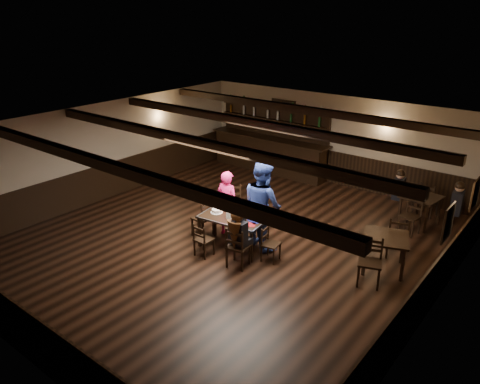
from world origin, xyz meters
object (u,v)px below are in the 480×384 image
Objects in this scene: chair_near_right at (236,245)px; woman_pink at (228,204)px; bar_counter at (270,149)px; dining_table at (232,221)px; cake at (217,211)px; chair_near_left at (202,238)px; man_blue at (263,204)px.

chair_near_right is 1.57m from woman_pink.
chair_near_right is at bearing -61.42° from bar_counter.
dining_table is at bearing 135.19° from woman_pink.
bar_counter is at bearing 118.58° from chair_near_right.
bar_counter reaches higher than chair_near_right.
dining_table is at bearing 0.60° from cake.
chair_near_left is 0.84× the size of chair_near_right.
cake is at bearing 103.63° from chair_near_left.
chair_near_left is 0.38× the size of man_blue.
chair_near_right reaches higher than dining_table.
chair_near_left is 2.79× the size of cake.
woman_pink is at bearing 27.64° from man_blue.
man_blue is (0.95, 0.08, 0.20)m from woman_pink.
chair_near_left is at bearing -173.83° from chair_near_right.
chair_near_left reaches higher than dining_table.
woman_pink is (-0.23, 1.16, 0.35)m from chair_near_left.
chair_near_left is at bearing 98.83° from woman_pink.
bar_counter is at bearing 116.02° from dining_table.
woman_pink reaches higher than chair_near_right.
chair_near_left is 0.48× the size of woman_pink.
chair_near_right is at bearing 121.30° from man_blue.
dining_table is 5.52m from bar_counter.
chair_near_right is 0.22× the size of bar_counter.
chair_near_left is 1.24m from woman_pink.
chair_near_left is 0.80m from cake.
woman_pink is (-1.12, 1.07, 0.27)m from chair_near_right.
bar_counter is (-2.86, 4.42, -0.28)m from man_blue.
woman_pink is at bearing -66.96° from bar_counter.
woman_pink reaches higher than cake.
man_blue reaches higher than chair_near_left.
chair_near_right is 6.34m from bar_counter.
man_blue is (0.71, 1.24, 0.56)m from chair_near_left.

